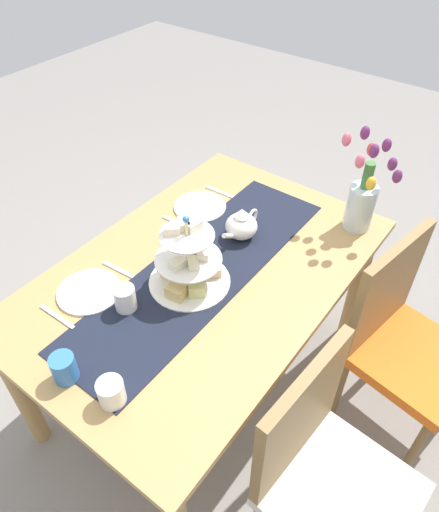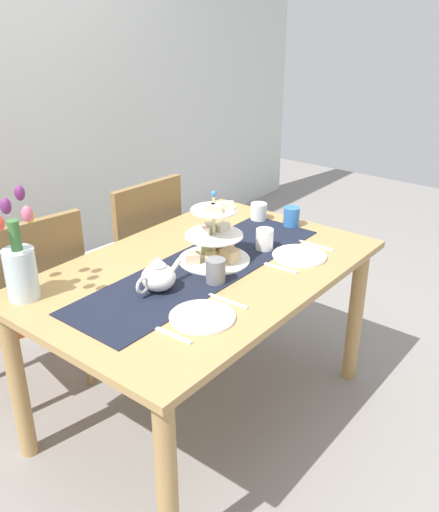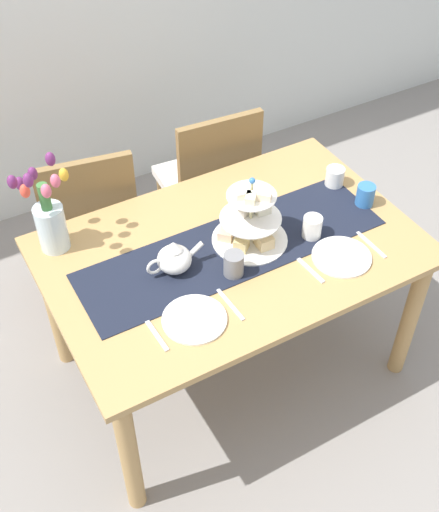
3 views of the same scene
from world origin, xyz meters
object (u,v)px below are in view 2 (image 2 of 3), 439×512
chair_right (136,252)px  tulip_vase (18,261)px  knife_left (228,301)px  fork_left (174,335)px  knife_right (316,245)px  teapot (158,276)px  dinner_plate_right (299,256)px  dining_table (202,291)px  cream_jug (259,212)px  chair_left (33,298)px  mug_white_text (265,240)px  fork_right (281,268)px  tiered_cake_stand (215,241)px  dinner_plate_left (202,317)px  mug_grey (216,271)px  mug_orange (291,217)px

chair_right → tulip_vase: (-0.89, -0.36, 0.38)m
knife_left → fork_left: bearing=180.0°
chair_right → knife_right: chair_right is taller
teapot → dinner_plate_right: 0.64m
dining_table → cream_jug: size_ratio=17.07×
chair_left → mug_white_text: (0.66, -0.80, 0.28)m
dinner_plate_right → fork_right: 0.15m
dining_table → mug_white_text: bearing=-17.6°
dining_table → knife_left: size_ratio=8.53×
cream_jug → tiered_cake_stand: bearing=-165.7°
tulip_vase → dinner_plate_right: 1.12m
dining_table → dinner_plate_left: 0.41m
knife_left → mug_white_text: size_ratio=1.79×
fork_right → mug_grey: mug_grey is taller
fork_left → mug_orange: bearing=11.5°
chair_right → knife_right: bearing=-78.5°
dining_table → dinner_plate_left: (-0.30, -0.26, 0.11)m
chair_right → mug_grey: chair_right is taller
dinner_plate_right → fork_right: bearing=180.0°
dining_table → chair_right: chair_right is taller
chair_left → fork_right: size_ratio=6.07×
tulip_vase → fork_left: size_ratio=2.76×
fork_left → mug_white_text: (0.76, 0.16, 0.04)m
fork_right → knife_right: (0.29, 0.00, 0.00)m
tiered_cake_stand → mug_grey: size_ratio=3.20×
knife_left → mug_orange: mug_orange is taller
mug_orange → chair_left: bearing=142.6°
mug_white_text → cream_jug: bearing=38.9°
dinner_plate_left → knife_left: size_ratio=1.35×
knife_left → mug_orange: size_ratio=1.79×
cream_jug → dining_table: bearing=-167.7°
dining_table → mug_grey: bearing=-118.0°
chair_left → knife_right: (0.84, -0.96, 0.23)m
dining_table → tulip_vase: tulip_vase is taller
knife_right → cream_jug: bearing=74.7°
mug_orange → mug_grey: bearing=-172.8°
knife_right → mug_white_text: bearing=137.5°
dining_table → chair_right: size_ratio=1.59×
chair_left → mug_grey: (0.29, -0.83, 0.28)m
tiered_cake_stand → mug_grey: tiered_cake_stand is taller
chair_left → mug_orange: chair_left is taller
teapot → knife_left: size_ratio=1.40×
dinner_plate_left → mug_grey: 0.27m
dining_table → fork_left: fork_left is taller
fork_right → knife_left: bearing=180.0°
dinner_plate_left → knife_right: 0.78m
tiered_cake_stand → dinner_plate_right: size_ratio=1.32×
cream_jug → fork_right: size_ratio=0.57×
tiered_cake_stand → mug_grey: (-0.15, -0.13, -0.04)m
mug_grey → mug_orange: 0.69m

